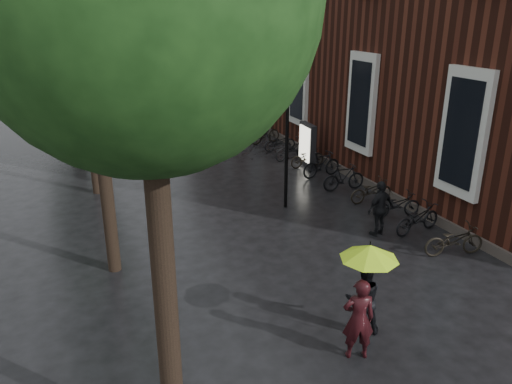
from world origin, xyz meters
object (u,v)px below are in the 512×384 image
pedestrian_walking (380,208)px  parked_bicycles (312,160)px  person_burgundy (358,319)px  ad_lightbox (307,145)px  person_black (363,299)px  lamp_post (287,137)px

pedestrian_walking → parked_bicycles: pedestrian_walking is taller
person_burgundy → ad_lightbox: (4.94, 11.31, 0.06)m
person_black → parked_bicycles: bearing=-93.1°
parked_bicycles → ad_lightbox: ad_lightbox is taller
ad_lightbox → lamp_post: bearing=-122.6°
person_black → pedestrian_walking: size_ratio=0.92×
person_burgundy → pedestrian_walking: bearing=-110.9°
parked_bicycles → lamp_post: lamp_post is taller
pedestrian_walking → ad_lightbox: size_ratio=0.93×
parked_bicycles → ad_lightbox: bearing=78.9°
lamp_post → parked_bicycles: bearing=49.4°
person_burgundy → parked_bicycles: person_burgundy is taller
person_black → pedestrian_walking: 4.87m
person_black → parked_bicycles: 10.82m
person_burgundy → pedestrian_walking: size_ratio=1.01×
pedestrian_walking → parked_bicycles: (1.16, 6.19, -0.37)m
person_burgundy → lamp_post: (2.06, 7.39, 1.56)m
parked_bicycles → ad_lightbox: 0.87m
ad_lightbox → person_burgundy: bearing=-109.9°
person_burgundy → lamp_post: lamp_post is taller
person_burgundy → ad_lightbox: size_ratio=0.93×
pedestrian_walking → lamp_post: 3.73m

